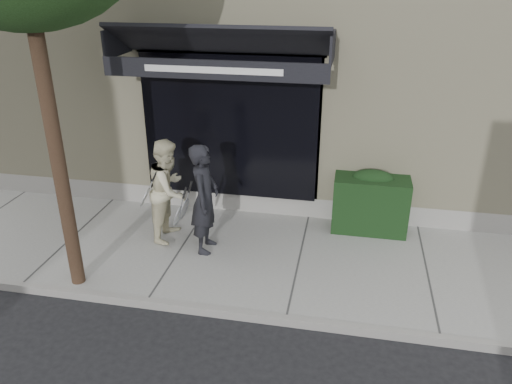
# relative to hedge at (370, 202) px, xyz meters

# --- Properties ---
(ground) EXTENTS (80.00, 80.00, 0.00)m
(ground) POSITION_rel_hedge_xyz_m (-1.10, -1.25, -0.66)
(ground) COLOR black
(ground) RESTS_ON ground
(sidewalk) EXTENTS (20.00, 3.00, 0.12)m
(sidewalk) POSITION_rel_hedge_xyz_m (-1.10, -1.25, -0.60)
(sidewalk) COLOR gray
(sidewalk) RESTS_ON ground
(curb) EXTENTS (20.00, 0.10, 0.14)m
(curb) POSITION_rel_hedge_xyz_m (-1.10, -2.80, -0.59)
(curb) COLOR gray
(curb) RESTS_ON ground
(building_facade) EXTENTS (14.30, 8.04, 5.64)m
(building_facade) POSITION_rel_hedge_xyz_m (-1.11, 3.71, 2.08)
(building_facade) COLOR beige
(building_facade) RESTS_ON ground
(hedge) EXTENTS (1.30, 0.70, 1.14)m
(hedge) POSITION_rel_hedge_xyz_m (0.00, 0.00, 0.00)
(hedge) COLOR black
(hedge) RESTS_ON sidewalk
(pedestrian_front) EXTENTS (0.66, 0.86, 1.84)m
(pedestrian_front) POSITION_rel_hedge_xyz_m (-2.67, -1.25, 0.38)
(pedestrian_front) COLOR black
(pedestrian_front) RESTS_ON sidewalk
(pedestrian_back) EXTENTS (0.77, 0.89, 1.78)m
(pedestrian_back) POSITION_rel_hedge_xyz_m (-3.39, -0.94, 0.35)
(pedestrian_back) COLOR beige
(pedestrian_back) RESTS_ON sidewalk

